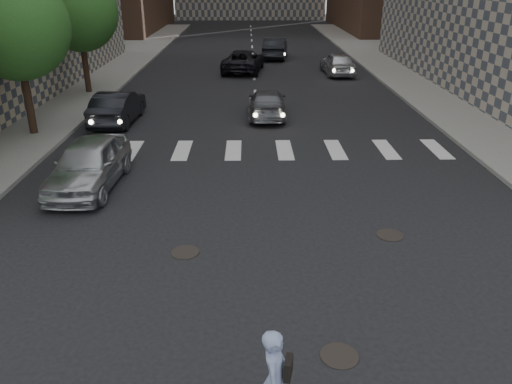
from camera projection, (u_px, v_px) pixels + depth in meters
ground at (268, 279)px, 11.26m from camera, size 160.00×160.00×0.00m
sidewalk_left at (9, 89)px, 29.33m from camera, size 13.00×80.00×0.15m
sidewalk_right at (498, 88)px, 29.76m from camera, size 13.00×80.00×0.15m
tree_b at (16, 21)px, 19.45m from camera, size 4.20×4.20×6.60m
tree_c at (79, 8)px, 26.78m from camera, size 4.20×4.20×6.60m
manhole_a at (339, 356)px, 8.99m from camera, size 0.70×0.70×0.02m
manhole_b at (185, 252)px, 12.33m from camera, size 0.70×0.70×0.02m
manhole_c at (390, 235)px, 13.14m from camera, size 0.70×0.70×0.02m
skateboarder at (275, 380)px, 7.22m from camera, size 0.53×0.92×1.78m
silver_sedan at (89, 164)px, 15.85m from camera, size 2.03×4.64×1.56m
traffic_car_a at (118, 107)px, 22.77m from camera, size 1.75×4.55×1.48m
traffic_car_b at (267, 103)px, 23.83m from camera, size 1.90×4.44×1.28m
traffic_car_c at (243, 61)px, 34.76m from camera, size 3.18×5.65×1.49m
traffic_car_d at (338, 63)px, 33.78m from camera, size 2.00×4.53×1.52m
traffic_car_e at (275, 48)px, 40.26m from camera, size 2.31×5.12×1.63m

